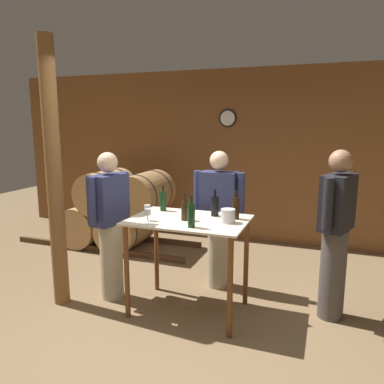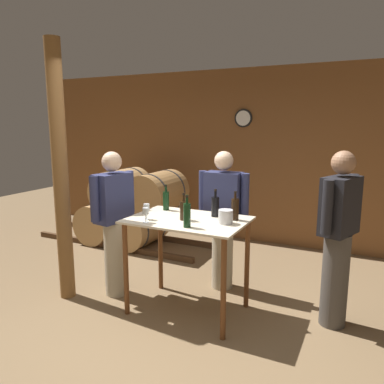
% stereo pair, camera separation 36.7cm
% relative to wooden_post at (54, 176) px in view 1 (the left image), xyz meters
% --- Properties ---
extents(ground_plane, '(14.00, 14.00, 0.00)m').
position_rel_wooden_post_xyz_m(ground_plane, '(1.36, -0.12, -1.35)').
color(ground_plane, brown).
extents(back_wall, '(8.40, 0.08, 2.70)m').
position_rel_wooden_post_xyz_m(back_wall, '(1.36, 2.83, 0.00)').
color(back_wall, brown).
rests_on(back_wall, ground_plane).
extents(barrel_rack, '(2.82, 0.85, 1.18)m').
position_rel_wooden_post_xyz_m(barrel_rack, '(-0.42, 1.81, -0.78)').
color(barrel_rack, '#4C331E').
rests_on(barrel_rack, ground_plane).
extents(tasting_table, '(1.14, 0.78, 0.96)m').
position_rel_wooden_post_xyz_m(tasting_table, '(1.33, 0.29, -0.57)').
color(tasting_table, beige).
rests_on(tasting_table, ground_plane).
extents(wooden_post, '(0.16, 0.16, 2.70)m').
position_rel_wooden_post_xyz_m(wooden_post, '(0.00, 0.00, 0.00)').
color(wooden_post, brown).
rests_on(wooden_post, ground_plane).
extents(wine_bottle_far_left, '(0.07, 0.07, 0.28)m').
position_rel_wooden_post_xyz_m(wine_bottle_far_left, '(0.95, 0.53, -0.29)').
color(wine_bottle_far_left, black).
rests_on(wine_bottle_far_left, tasting_table).
extents(wine_bottle_left, '(0.08, 0.08, 0.26)m').
position_rel_wooden_post_xyz_m(wine_bottle_left, '(1.31, 0.25, -0.30)').
color(wine_bottle_left, black).
rests_on(wine_bottle_left, tasting_table).
extents(wine_bottle_center, '(0.07, 0.07, 0.29)m').
position_rel_wooden_post_xyz_m(wine_bottle_center, '(1.45, 0.03, -0.28)').
color(wine_bottle_center, black).
rests_on(wine_bottle_center, tasting_table).
extents(wine_bottle_right, '(0.08, 0.08, 0.28)m').
position_rel_wooden_post_xyz_m(wine_bottle_right, '(1.53, 0.50, -0.29)').
color(wine_bottle_right, black).
rests_on(wine_bottle_right, tasting_table).
extents(wine_bottle_far_right, '(0.07, 0.07, 0.28)m').
position_rel_wooden_post_xyz_m(wine_bottle_far_right, '(1.75, 0.46, -0.28)').
color(wine_bottle_far_right, black).
rests_on(wine_bottle_far_right, tasting_table).
extents(wine_glass_near_left, '(0.06, 0.06, 0.15)m').
position_rel_wooden_post_xyz_m(wine_glass_near_left, '(0.98, 0.11, -0.28)').
color(wine_glass_near_left, silver).
rests_on(wine_glass_near_left, tasting_table).
extents(wine_glass_near_center, '(0.06, 0.06, 0.14)m').
position_rel_wooden_post_xyz_m(wine_glass_near_center, '(1.03, 0.01, -0.29)').
color(wine_glass_near_center, silver).
rests_on(wine_glass_near_center, tasting_table).
extents(ice_bucket, '(0.13, 0.13, 0.13)m').
position_rel_wooden_post_xyz_m(ice_bucket, '(1.72, 0.30, -0.33)').
color(ice_bucket, silver).
rests_on(ice_bucket, tasting_table).
extents(person_host, '(0.59, 0.24, 1.57)m').
position_rel_wooden_post_xyz_m(person_host, '(1.44, 0.96, -0.52)').
color(person_host, '#B7AD93').
rests_on(person_host, ground_plane).
extents(person_visitor_with_scarf, '(0.34, 0.56, 1.64)m').
position_rel_wooden_post_xyz_m(person_visitor_with_scarf, '(2.67, 0.65, -0.49)').
color(person_visitor_with_scarf, '#4C4742').
rests_on(person_visitor_with_scarf, ground_plane).
extents(person_visitor_bearded, '(0.29, 0.58, 1.58)m').
position_rel_wooden_post_xyz_m(person_visitor_bearded, '(0.44, 0.28, -0.52)').
color(person_visitor_bearded, '#B7AD93').
rests_on(person_visitor_bearded, ground_plane).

